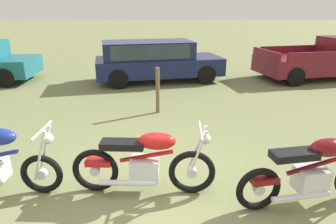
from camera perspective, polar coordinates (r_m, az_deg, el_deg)
ground_plane at (r=4.19m, az=-4.14°, el=-17.62°), size 120.00×120.00×0.00m
motorcycle_red at (r=4.18m, az=-4.56°, el=-9.80°), size 2.05×0.64×1.02m
motorcycle_maroon at (r=4.38m, az=26.36°, el=-10.49°), size 2.05×0.74×1.02m
car_navy at (r=10.55m, az=-2.84°, el=10.47°), size 4.67×2.53×1.43m
pickup_truck_burgundy at (r=12.75m, az=29.49°, el=9.23°), size 5.41×2.84×1.49m
fence_post_wooden at (r=7.30m, az=-2.03°, el=4.22°), size 0.10×0.10×1.16m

